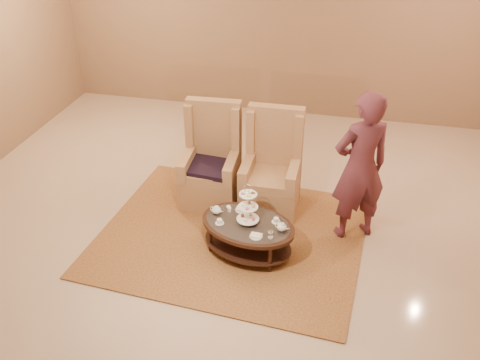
% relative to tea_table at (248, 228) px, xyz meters
% --- Properties ---
extents(ground, '(8.00, 8.00, 0.00)m').
position_rel_tea_table_xyz_m(ground, '(-0.12, 0.04, -0.34)').
color(ground, '#C6AA93').
rests_on(ground, ground).
extents(ceiling, '(8.00, 8.00, 0.02)m').
position_rel_tea_table_xyz_m(ceiling, '(-0.12, 0.04, -0.34)').
color(ceiling, silver).
rests_on(ceiling, ground).
extents(wall_back, '(8.00, 0.04, 3.50)m').
position_rel_tea_table_xyz_m(wall_back, '(-0.12, 4.04, 1.41)').
color(wall_back, '#926C50').
rests_on(wall_back, ground).
extents(rug, '(3.28, 2.80, 0.02)m').
position_rel_tea_table_xyz_m(rug, '(-0.26, 0.25, -0.33)').
color(rug, '#A37239').
rests_on(rug, ground).
extents(tea_table, '(1.28, 1.04, 0.93)m').
position_rel_tea_table_xyz_m(tea_table, '(0.00, 0.00, 0.00)').
color(tea_table, black).
rests_on(tea_table, ground).
extents(armchair_left, '(0.75, 0.77, 1.32)m').
position_rel_tea_table_xyz_m(armchair_left, '(-0.71, 1.05, 0.11)').
color(armchair_left, tan).
rests_on(armchair_left, ground).
extents(armchair_right, '(0.72, 0.74, 1.32)m').
position_rel_tea_table_xyz_m(armchair_right, '(0.09, 1.05, 0.10)').
color(armchair_right, tan).
rests_on(armchair_right, ground).
extents(person, '(0.81, 0.72, 1.86)m').
position_rel_tea_table_xyz_m(person, '(1.17, 0.63, 0.59)').
color(person, '#582531').
rests_on(person, ground).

